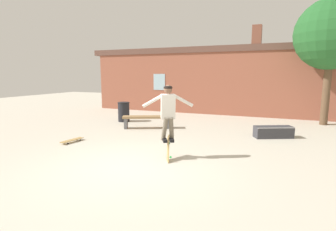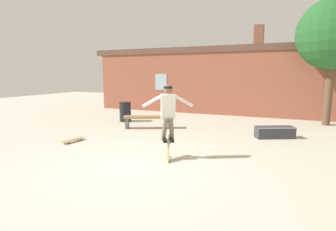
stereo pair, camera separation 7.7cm
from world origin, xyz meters
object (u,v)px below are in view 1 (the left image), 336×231
Objects in this scene: skateboard_flipping at (168,150)px; skater at (168,108)px; tree_right at (332,35)px; skate_ledge at (273,132)px; skateboard_resting at (72,140)px; trash_bin at (124,111)px; park_bench at (147,119)px.

skater is at bearing -175.70° from skateboard_flipping.
tree_right is 5.17m from skate_ledge.
skateboard_flipping is at bearing -150.42° from skate_ledge.
tree_right is at bearing 34.01° from skate_ledge.
skater is 3.62m from skateboard_resting.
tree_right is 5.88× the size of trash_bin.
skate_ledge is at bearing 124.32° from skateboard_flipping.
skate_ledge is 4.31m from skater.
park_bench is 1.94m from trash_bin.
skateboard_flipping is at bearing -88.64° from skateboard_resting.
skateboard_resting is (-1.20, -2.84, -0.30)m from park_bench.
park_bench is at bearing -176.00° from skater.
skateboard_resting is at bearing -126.20° from skater.
tree_right is 3.91× the size of skate_ledge.
trash_bin is 0.62× the size of skater.
park_bench is 1.45× the size of skate_ledge.
skateboard_flipping is 0.90× the size of skateboard_resting.
tree_right is 8.72m from skateboard_flipping.
skateboard_resting is at bearing -117.26° from skateboard_flipping.
skateboard_resting is at bearing -137.81° from park_bench.
park_bench is at bearing 157.29° from skate_ledge.
trash_bin is at bearing 125.17° from park_bench.
park_bench is 2.18× the size of trash_bin.
tree_right reaches higher than park_bench.
skateboard_flipping is (-2.40, -3.46, 0.05)m from skate_ledge.
skateboard_flipping is at bearing -80.21° from park_bench.
skateboard_flipping reaches higher than park_bench.
skater is (-4.35, -6.69, -2.41)m from tree_right.
skater is (-2.43, -3.40, 1.08)m from skate_ledge.
skateboard_resting is at bearing -140.56° from tree_right.
park_bench is (-6.55, -3.53, -3.32)m from tree_right.
trash_bin is at bearing -167.60° from skater.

